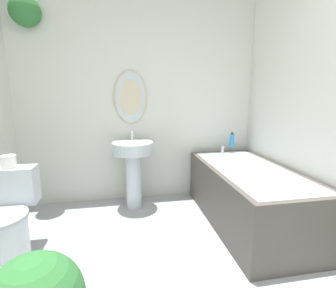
{
  "coord_description": "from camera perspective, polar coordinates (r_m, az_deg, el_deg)",
  "views": [
    {
      "loc": [
        -0.2,
        -0.5,
        1.26
      ],
      "look_at": [
        0.16,
        1.48,
        0.85
      ],
      "focal_mm": 26.0,
      "sensor_mm": 36.0,
      "label": 1
    }
  ],
  "objects": [
    {
      "name": "wall_back",
      "position": [
        2.92,
        -7.91,
        11.11
      ],
      "size": [
        2.87,
        0.3,
        2.4
      ],
      "color": "silver",
      "rests_on": "ground_plane"
    },
    {
      "name": "wall_right",
      "position": [
        2.34,
        33.42,
        8.03
      ],
      "size": [
        0.06,
        2.51,
        2.4
      ],
      "color": "silver",
      "rests_on": "ground_plane"
    },
    {
      "name": "toilet",
      "position": [
        2.3,
        -34.01,
        -15.49
      ],
      "size": [
        0.4,
        0.56,
        0.69
      ],
      "color": "silver",
      "rests_on": "ground_plane"
    },
    {
      "name": "pedestal_sink",
      "position": [
        2.73,
        -8.18,
        -4.19
      ],
      "size": [
        0.45,
        0.45,
        0.86
      ],
      "color": "silver",
      "rests_on": "ground_plane"
    },
    {
      "name": "bathtub",
      "position": [
        2.58,
        18.18,
        -11.16
      ],
      "size": [
        0.74,
        1.52,
        0.64
      ],
      "color": "#4C4742",
      "rests_on": "ground_plane"
    },
    {
      "name": "shampoo_bottle",
      "position": [
        3.07,
        14.75,
        0.88
      ],
      "size": [
        0.06,
        0.06,
        0.17
      ],
      "color": "#2D84C6",
      "rests_on": "bathtub"
    },
    {
      "name": "toilet_paper_roll",
      "position": [
        2.33,
        -33.32,
        -3.44
      ],
      "size": [
        0.11,
        0.11,
        0.1
      ],
      "color": "white",
      "rests_on": "toilet"
    }
  ]
}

